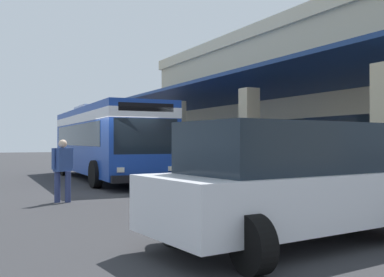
# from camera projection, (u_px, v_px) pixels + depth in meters

# --- Properties ---
(ground) EXTENTS (120.00, 120.00, 0.00)m
(ground) POSITION_uv_depth(u_px,v_px,m) (300.00, 181.00, 19.02)
(ground) COLOR #2D2D30
(curb_strip) EXTENTS (28.08, 0.50, 0.12)m
(curb_strip) POSITION_uv_depth(u_px,v_px,m) (201.00, 181.00, 18.59)
(curb_strip) COLOR #9E998E
(curb_strip) RESTS_ON ground
(plaza_building) EXTENTS (23.70, 16.15, 7.09)m
(plaza_building) POSITION_uv_depth(u_px,v_px,m) (368.00, 105.00, 23.01)
(plaza_building) COLOR #C6B793
(plaza_building) RESTS_ON ground
(transit_bus) EXTENTS (11.30, 3.12, 3.34)m
(transit_bus) POSITION_uv_depth(u_px,v_px,m) (105.00, 138.00, 20.20)
(transit_bus) COLOR #193D9E
(transit_bus) RESTS_ON ground
(parked_suv_white) EXTENTS (3.01, 4.96, 1.97)m
(parked_suv_white) POSITION_uv_depth(u_px,v_px,m) (289.00, 182.00, 7.36)
(parked_suv_white) COLOR silver
(parked_suv_white) RESTS_ON ground
(parked_sedan_red) EXTENTS (2.79, 4.58, 1.47)m
(parked_sedan_red) POSITION_uv_depth(u_px,v_px,m) (353.00, 183.00, 10.05)
(parked_sedan_red) COLOR maroon
(parked_sedan_red) RESTS_ON ground
(pedestrian) EXTENTS (0.46, 0.64, 1.72)m
(pedestrian) POSITION_uv_depth(u_px,v_px,m) (63.00, 167.00, 12.49)
(pedestrian) COLOR navy
(pedestrian) RESTS_ON ground
(potted_palm) EXTENTS (1.67, 1.97, 2.62)m
(potted_palm) POSITION_uv_depth(u_px,v_px,m) (181.00, 162.00, 23.87)
(potted_palm) COLOR gray
(potted_palm) RESTS_ON ground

